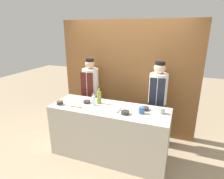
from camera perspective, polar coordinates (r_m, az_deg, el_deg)
ground_plane at (r=3.67m, az=-0.84°, el=-19.11°), size 14.00×14.00×0.00m
cabinet_wall at (r=4.07m, az=4.67°, el=3.49°), size 2.93×0.18×2.40m
counter at (r=3.40m, az=-0.88°, el=-12.79°), size 2.03×0.71×0.94m
sauce_bowl_white at (r=3.14m, az=9.99°, el=-5.72°), size 0.14×0.14×0.04m
sauce_bowl_brown at (r=3.44m, az=-15.60°, el=-3.88°), size 0.11×0.11×0.06m
sauce_bowl_purple at (r=3.40m, az=-7.66°, el=-3.70°), size 0.12×0.12×0.05m
sauce_bowl_red at (r=2.95m, az=4.04°, el=-6.96°), size 0.13×0.13×0.05m
cutting_board at (r=3.13m, az=-0.94°, el=-5.82°), size 0.36×0.22×0.02m
bottle_clear at (r=3.26m, az=-5.65°, el=-3.31°), size 0.06×0.06×0.24m
bottle_oil at (r=3.33m, az=-3.96°, el=-2.29°), size 0.08×0.08×0.32m
cup_blue at (r=3.00m, az=8.95°, el=-6.29°), size 0.09×0.09×0.10m
cup_steel at (r=3.06m, az=14.98°, el=-6.23°), size 0.09×0.09×0.10m
wooden_spoon at (r=3.25m, az=-10.59°, el=-5.18°), size 0.23×0.04×0.02m
chef_left at (r=4.09m, az=-6.47°, el=-1.10°), size 0.34×0.34×1.63m
chef_right at (r=3.68m, az=13.60°, el=-3.36°), size 0.34×0.34×1.66m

